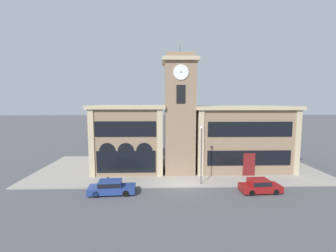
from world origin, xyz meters
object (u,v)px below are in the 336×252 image
at_px(parked_car_mid, 260,186).
at_px(bollard, 108,182).
at_px(street_lamp, 201,147).
at_px(parked_car_near, 111,187).

xyz_separation_m(parked_car_mid, bollard, (-16.11, 1.81, -0.06)).
height_order(parked_car_mid, street_lamp, street_lamp).
distance_m(parked_car_near, street_lamp, 10.49).
xyz_separation_m(parked_car_near, bollard, (-0.77, 1.81, -0.07)).
xyz_separation_m(parked_car_near, parked_car_mid, (15.35, 0.00, -0.01)).
relative_size(parked_car_mid, bollard, 3.96).
bearing_deg(parked_car_near, parked_car_mid, -3.58).
xyz_separation_m(parked_car_mid, street_lamp, (-5.76, 2.18, 3.67)).
distance_m(parked_car_mid, street_lamp, 7.17).
height_order(street_lamp, bollard, street_lamp).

